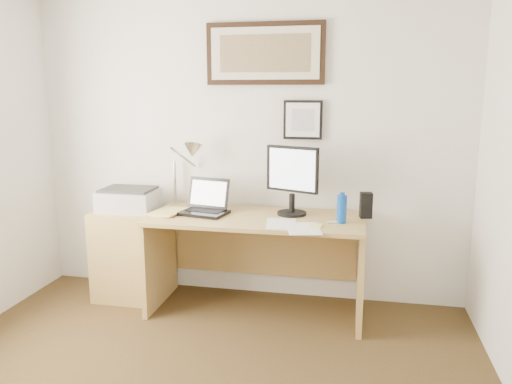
% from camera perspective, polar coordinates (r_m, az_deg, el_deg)
% --- Properties ---
extents(wall_back, '(3.50, 0.02, 2.50)m').
position_cam_1_polar(wall_back, '(4.02, -1.05, 5.50)').
color(wall_back, white).
rests_on(wall_back, ground).
extents(side_cabinet, '(0.50, 0.40, 0.73)m').
position_cam_1_polar(side_cabinet, '(4.21, -14.38, -6.93)').
color(side_cabinet, '#A88546').
rests_on(side_cabinet, floor).
extents(water_bottle, '(0.07, 0.07, 0.20)m').
position_cam_1_polar(water_bottle, '(3.58, 9.77, -1.94)').
color(water_bottle, '#0C45A5').
rests_on(water_bottle, desk).
extents(bottle_cap, '(0.04, 0.04, 0.02)m').
position_cam_1_polar(bottle_cap, '(3.55, 9.83, -0.22)').
color(bottle_cap, '#0C45A5').
rests_on(bottle_cap, water_bottle).
extents(speaker, '(0.10, 0.09, 0.19)m').
position_cam_1_polar(speaker, '(3.75, 12.46, -1.49)').
color(speaker, black).
rests_on(speaker, desk).
extents(paper_sheet_a, '(0.24, 0.32, 0.00)m').
position_cam_1_polar(paper_sheet_a, '(3.53, 2.91, -3.61)').
color(paper_sheet_a, white).
rests_on(paper_sheet_a, desk).
extents(paper_sheet_b, '(0.28, 0.36, 0.00)m').
position_cam_1_polar(paper_sheet_b, '(3.41, 5.45, -4.18)').
color(paper_sheet_b, white).
rests_on(paper_sheet_b, desk).
extents(sticky_pad, '(0.09, 0.09, 0.01)m').
position_cam_1_polar(sticky_pad, '(3.47, 6.79, -3.85)').
color(sticky_pad, '#EDEF71').
rests_on(sticky_pad, desk).
extents(marker_pen, '(0.14, 0.06, 0.02)m').
position_cam_1_polar(marker_pen, '(3.59, 9.23, -3.40)').
color(marker_pen, white).
rests_on(marker_pen, desk).
extents(book, '(0.26, 0.32, 0.02)m').
position_cam_1_polar(book, '(3.93, -11.29, -2.12)').
color(book, '#DAC167').
rests_on(book, desk).
extents(desk, '(1.60, 0.70, 0.75)m').
position_cam_1_polar(desk, '(3.87, 0.26, -5.88)').
color(desk, '#A88546').
rests_on(desk, floor).
extents(laptop, '(0.38, 0.36, 0.26)m').
position_cam_1_polar(laptop, '(3.84, -5.78, -1.55)').
color(laptop, black).
rests_on(laptop, desk).
extents(lcd_monitor, '(0.40, 0.22, 0.52)m').
position_cam_1_polar(lcd_monitor, '(3.72, 4.15, 1.72)').
color(lcd_monitor, black).
rests_on(lcd_monitor, desk).
extents(printer, '(0.44, 0.34, 0.18)m').
position_cam_1_polar(printer, '(4.12, -14.32, -0.81)').
color(printer, '#A9A9AB').
rests_on(printer, side_cabinet).
extents(desk_lamp, '(0.29, 0.27, 0.53)m').
position_cam_1_polar(desk_lamp, '(3.96, -7.44, 4.39)').
color(desk_lamp, silver).
rests_on(desk_lamp, desk).
extents(picture_large, '(0.92, 0.04, 0.47)m').
position_cam_1_polar(picture_large, '(3.95, 1.02, 15.55)').
color(picture_large, black).
rests_on(picture_large, wall_back).
extents(picture_small, '(0.30, 0.03, 0.30)m').
position_cam_1_polar(picture_small, '(3.91, 5.37, 8.21)').
color(picture_small, black).
rests_on(picture_small, wall_back).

